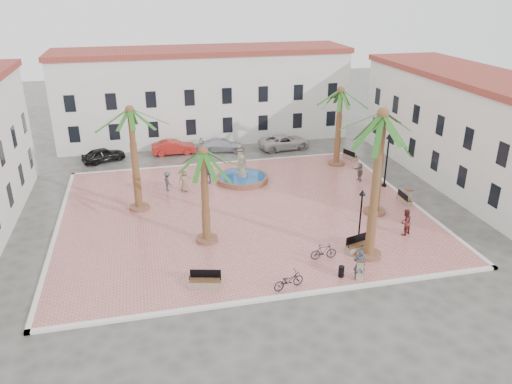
% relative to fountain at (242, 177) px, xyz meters
% --- Properties ---
extents(ground, '(120.00, 120.00, 0.00)m').
position_rel_fountain_xyz_m(ground, '(-1.22, -6.03, -0.46)').
color(ground, '#56544F').
rests_on(ground, ground).
extents(plaza, '(26.00, 22.00, 0.15)m').
position_rel_fountain_xyz_m(plaza, '(-1.22, -6.03, -0.38)').
color(plaza, '#CE7670').
rests_on(plaza, ground).
extents(kerb_n, '(26.30, 0.30, 0.16)m').
position_rel_fountain_xyz_m(kerb_n, '(-1.22, 4.97, -0.38)').
color(kerb_n, silver).
rests_on(kerb_n, ground).
extents(kerb_s, '(26.30, 0.30, 0.16)m').
position_rel_fountain_xyz_m(kerb_s, '(-1.22, -17.03, -0.38)').
color(kerb_s, silver).
rests_on(kerb_s, ground).
extents(kerb_e, '(0.30, 22.30, 0.16)m').
position_rel_fountain_xyz_m(kerb_e, '(11.78, -6.03, -0.38)').
color(kerb_e, silver).
rests_on(kerb_e, ground).
extents(kerb_w, '(0.30, 22.30, 0.16)m').
position_rel_fountain_xyz_m(kerb_w, '(-14.22, -6.03, -0.38)').
color(kerb_w, silver).
rests_on(kerb_w, ground).
extents(building_north, '(30.40, 7.40, 9.50)m').
position_rel_fountain_xyz_m(building_north, '(-1.22, 13.96, 4.31)').
color(building_north, white).
rests_on(building_north, ground).
extents(building_east, '(7.40, 26.40, 9.00)m').
position_rel_fountain_xyz_m(building_east, '(18.78, -4.03, 4.06)').
color(building_east, white).
rests_on(building_east, ground).
extents(fountain, '(4.41, 4.41, 2.28)m').
position_rel_fountain_xyz_m(fountain, '(0.00, 0.00, 0.00)').
color(fountain, brown).
rests_on(fountain, plaza).
extents(palm_nw, '(4.85, 4.85, 7.82)m').
position_rel_fountain_xyz_m(palm_nw, '(-8.63, -3.80, 6.35)').
color(palm_nw, brown).
rests_on(palm_nw, plaza).
extents(palm_sw, '(4.68, 4.68, 6.45)m').
position_rel_fountain_xyz_m(palm_sw, '(-4.43, -9.91, 5.07)').
color(palm_sw, brown).
rests_on(palm_sw, plaza).
extents(palm_s, '(4.97, 4.97, 9.31)m').
position_rel_fountain_xyz_m(palm_s, '(5.02, -14.17, 7.75)').
color(palm_s, brown).
rests_on(palm_s, plaza).
extents(palm_e, '(5.18, 5.18, 7.17)m').
position_rel_fountain_xyz_m(palm_e, '(8.14, -8.46, 5.67)').
color(palm_e, brown).
rests_on(palm_e, plaza).
extents(palm_ne, '(4.98, 4.98, 7.20)m').
position_rel_fountain_xyz_m(palm_ne, '(9.33, 2.07, 5.73)').
color(palm_ne, brown).
rests_on(palm_ne, plaza).
extents(bench_s, '(1.91, 0.99, 0.96)m').
position_rel_fountain_xyz_m(bench_s, '(-5.25, -15.20, -0.04)').
color(bench_s, gray).
rests_on(bench_s, plaza).
extents(bench_se, '(2.02, 1.11, 1.02)m').
position_rel_fountain_xyz_m(bench_se, '(4.74, -13.38, -0.02)').
color(bench_se, gray).
rests_on(bench_se, plaza).
extents(bench_e, '(0.52, 1.63, 0.86)m').
position_rel_fountain_xyz_m(bench_e, '(11.17, -7.30, -0.07)').
color(bench_e, gray).
rests_on(bench_e, plaza).
extents(bench_ne, '(1.05, 1.75, 0.89)m').
position_rel_fountain_xyz_m(bench_ne, '(11.17, 3.13, -0.06)').
color(bench_ne, gray).
rests_on(bench_ne, plaza).
extents(lamppost_s, '(0.41, 0.41, 3.74)m').
position_rel_fountain_xyz_m(lamppost_s, '(5.09, -12.45, 2.23)').
color(lamppost_s, black).
rests_on(lamppost_s, plaza).
extents(lamppost_e, '(0.49, 0.49, 4.53)m').
position_rel_fountain_xyz_m(lamppost_e, '(11.18, -3.90, 2.76)').
color(lamppost_e, black).
rests_on(lamppost_e, plaza).
extents(bollard_se, '(0.55, 0.55, 1.31)m').
position_rel_fountain_xyz_m(bollard_se, '(3.35, -16.43, 0.37)').
color(bollard_se, gray).
rests_on(bollard_se, plaza).
extents(bollard_n, '(0.63, 0.63, 1.47)m').
position_rel_fountain_xyz_m(bollard_n, '(0.61, 3.85, 0.45)').
color(bollard_n, gray).
rests_on(bollard_n, plaza).
extents(bollard_e, '(0.53, 0.53, 1.29)m').
position_rel_fountain_xyz_m(bollard_e, '(11.18, -7.75, 0.36)').
color(bollard_e, gray).
rests_on(bollard_e, plaza).
extents(litter_bin, '(0.34, 0.34, 0.66)m').
position_rel_fountain_xyz_m(litter_bin, '(2.47, -15.95, 0.02)').
color(litter_bin, black).
rests_on(litter_bin, plaza).
extents(cyclist_a, '(0.80, 0.64, 1.91)m').
position_rel_fountain_xyz_m(cyclist_a, '(3.33, -16.43, 0.64)').
color(cyclist_a, '#2E3441').
rests_on(cyclist_a, plaza).
extents(bicycle_a, '(1.98, 1.14, 0.98)m').
position_rel_fountain_xyz_m(bicycle_a, '(-0.81, -16.39, 0.18)').
color(bicycle_a, black).
rests_on(bicycle_a, plaza).
extents(cyclist_b, '(1.09, 0.99, 1.82)m').
position_rel_fountain_xyz_m(cyclist_b, '(8.56, -12.05, 0.60)').
color(cyclist_b, '#5B2020').
rests_on(cyclist_b, plaza).
extents(bicycle_b, '(1.66, 0.49, 0.99)m').
position_rel_fountain_xyz_m(bicycle_b, '(2.18, -13.83, 0.19)').
color(bicycle_b, black).
rests_on(bicycle_b, plaza).
extents(pedestrian_fountain_a, '(0.95, 0.64, 1.91)m').
position_rel_fountain_xyz_m(pedestrian_fountain_a, '(-4.98, -1.20, 0.64)').
color(pedestrian_fountain_a, gray).
rests_on(pedestrian_fountain_a, plaza).
extents(pedestrian_fountain_b, '(1.19, 0.91, 1.88)m').
position_rel_fountain_xyz_m(pedestrian_fountain_b, '(-2.90, 0.17, 0.63)').
color(pedestrian_fountain_b, '#354B63').
rests_on(pedestrian_fountain_b, plaza).
extents(pedestrian_north, '(0.93, 1.20, 1.63)m').
position_rel_fountain_xyz_m(pedestrian_north, '(-6.29, -0.76, 0.51)').
color(pedestrian_north, '#4A4B50').
rests_on(pedestrian_north, plaza).
extents(pedestrian_east, '(0.51, 1.47, 1.57)m').
position_rel_fountain_xyz_m(pedestrian_east, '(9.70, -2.20, 0.48)').
color(pedestrian_east, '#6A5D54').
rests_on(pedestrian_east, plaza).
extents(car_black, '(4.30, 3.10, 1.36)m').
position_rel_fountain_xyz_m(car_black, '(-11.70, 8.20, 0.22)').
color(car_black, black).
rests_on(car_black, ground).
extents(car_red, '(4.28, 1.53, 1.41)m').
position_rel_fountain_xyz_m(car_red, '(-5.05, 8.93, 0.24)').
color(car_red, '#AD201B').
rests_on(car_red, ground).
extents(car_silver, '(4.63, 2.49, 1.28)m').
position_rel_fountain_xyz_m(car_silver, '(-0.27, 8.78, 0.18)').
color(car_silver, '#BABBC4').
rests_on(car_silver, ground).
extents(car_white, '(5.47, 3.07, 1.45)m').
position_rel_fountain_xyz_m(car_white, '(6.08, 8.07, 0.26)').
color(car_white, beige).
rests_on(car_white, ground).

